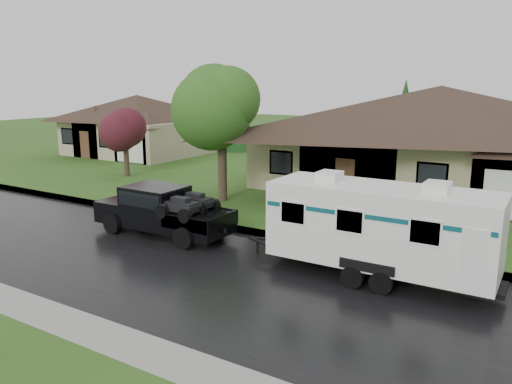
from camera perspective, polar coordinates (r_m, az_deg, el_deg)
ground at (r=16.97m, az=2.58°, el=-7.91°), size 140.00×140.00×0.00m
road at (r=15.36m, az=-1.08°, el=-10.10°), size 140.00×8.00×0.01m
curb at (r=18.84m, az=5.91°, el=-5.64°), size 140.00×0.50×0.15m
lawn at (r=30.51m, az=16.34°, el=0.88°), size 140.00×26.00×0.15m
house_main at (r=28.40m, az=20.62°, el=6.95°), size 19.44×10.80×6.90m
house_far at (r=42.00m, az=-13.29°, el=8.05°), size 10.80×8.64×5.80m
tree_left_green at (r=24.35m, az=-3.97°, el=9.77°), size 4.04×4.04×6.69m
tree_red at (r=32.06m, az=-14.76°, el=6.86°), size 2.52×2.52×4.17m
shrub_row at (r=24.50m, az=17.37°, el=-0.53°), size 13.60×1.00×1.00m
pickup_truck at (r=19.97m, az=-10.83°, el=-1.93°), size 5.74×2.18×1.91m
travel_trailer at (r=15.47m, az=14.10°, el=-3.73°), size 7.08×2.49×3.18m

